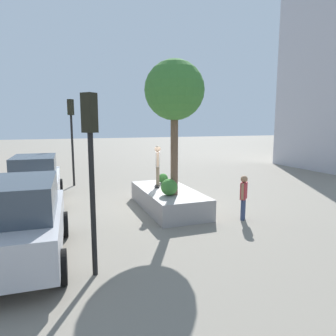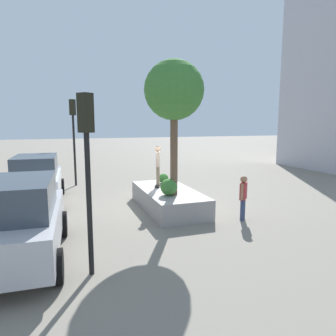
{
  "view_description": "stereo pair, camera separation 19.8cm",
  "coord_description": "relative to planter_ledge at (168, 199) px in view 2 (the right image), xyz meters",
  "views": [
    {
      "loc": [
        -11.94,
        4.15,
        3.5
      ],
      "look_at": [
        -0.47,
        -0.04,
        1.69
      ],
      "focal_mm": 32.5,
      "sensor_mm": 36.0,
      "label": 1
    },
    {
      "loc": [
        -12.0,
        3.96,
        3.5
      ],
      "look_at": [
        -0.47,
        -0.04,
        1.69
      ],
      "focal_mm": 32.5,
      "sensor_mm": 36.0,
      "label": 2
    }
  ],
  "objects": [
    {
      "name": "boxwood_shrub",
      "position": [
        1.33,
        -0.25,
        0.62
      ],
      "size": [
        0.45,
        0.45,
        0.45
      ],
      "primitive_type": "sphere",
      "color": "#2D6628",
      "rests_on": "planter_ledge"
    },
    {
      "name": "planter_ledge",
      "position": [
        0.0,
        0.0,
        0.0
      ],
      "size": [
        4.46,
        2.02,
        0.79
      ],
      "primitive_type": "cube",
      "color": "gray",
      "rests_on": "ground"
    },
    {
      "name": "skateboarder",
      "position": [
        0.76,
        0.19,
        1.44
      ],
      "size": [
        0.55,
        0.32,
        1.68
      ],
      "color": "#847056",
      "rests_on": "skateboard"
    },
    {
      "name": "skateboard",
      "position": [
        0.76,
        0.19,
        0.45
      ],
      "size": [
        0.82,
        0.52,
        0.07
      ],
      "color": "black",
      "rests_on": "planter_ledge"
    },
    {
      "name": "traffic_light_median",
      "position": [
        -4.62,
        3.49,
        2.45
      ],
      "size": [
        0.37,
        0.37,
        4.15
      ],
      "color": "black",
      "rests_on": "ground"
    },
    {
      "name": "police_car",
      "position": [
        2.7,
        5.14,
        0.68
      ],
      "size": [
        4.59,
        2.23,
        2.11
      ],
      "color": "white",
      "rests_on": "ground"
    },
    {
      "name": "bystander_watching",
      "position": [
        -2.31,
        -2.08,
        0.55
      ],
      "size": [
        0.44,
        0.44,
        1.63
      ],
      "color": "navy",
      "rests_on": "ground"
    },
    {
      "name": "plaza_tree",
      "position": [
        -0.88,
        0.07,
        4.24
      ],
      "size": [
        2.2,
        2.2,
        5.0
      ],
      "color": "brown",
      "rests_on": "planter_ledge"
    },
    {
      "name": "sedan_parked",
      "position": [
        -3.36,
        5.15,
        0.7
      ],
      "size": [
        4.71,
        2.33,
        2.15
      ],
      "color": "#B7B7BC",
      "rests_on": "ground"
    },
    {
      "name": "ground_plane",
      "position": [
        0.47,
        0.04,
        -0.4
      ],
      "size": [
        120.0,
        120.0,
        0.0
      ],
      "primitive_type": "plane",
      "color": "gray"
    },
    {
      "name": "traffic_light_corner",
      "position": [
        6.18,
        3.4,
        2.85
      ],
      "size": [
        0.37,
        0.37,
        4.78
      ],
      "color": "black",
      "rests_on": "ground"
    },
    {
      "name": "hedge_clump",
      "position": [
        -0.94,
        0.3,
        0.71
      ],
      "size": [
        0.63,
        0.63,
        0.63
      ],
      "primitive_type": "sphere",
      "color": "#3D7A33",
      "rests_on": "planter_ledge"
    }
  ]
}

